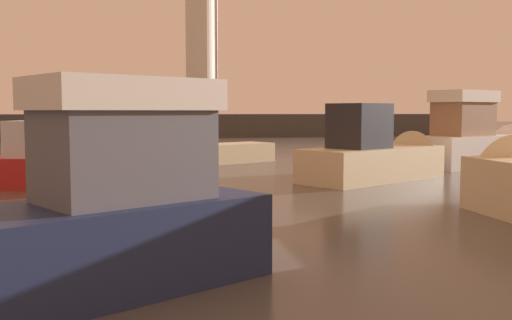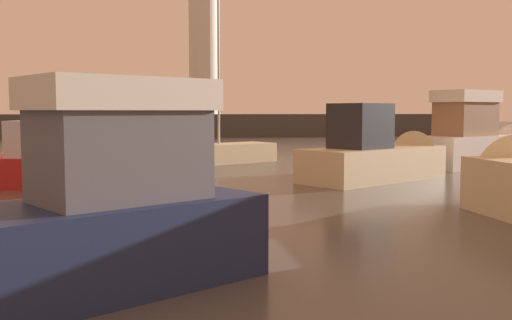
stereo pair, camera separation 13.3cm
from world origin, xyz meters
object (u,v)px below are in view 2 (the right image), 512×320
object	(u,v)px
motorboat_1	(87,167)
motorboat_4	(487,141)
motorboat_3	(16,232)
mooring_buoy	(71,213)
lighthouse	(203,41)
sailboat_moored	(207,153)
motorboat_2	(390,156)

from	to	relation	value
motorboat_1	motorboat_4	distance (m)	19.79
motorboat_3	mooring_buoy	xyz separation A→B (m)	(0.07, 5.34, -0.67)
lighthouse	mooring_buoy	world-z (taller)	lighthouse
motorboat_1	sailboat_moored	size ratio (longest dim) A/B	0.58
motorboat_1	motorboat_2	size ratio (longest dim) A/B	0.88
motorboat_1	mooring_buoy	size ratio (longest dim) A/B	9.15
lighthouse	sailboat_moored	bearing A→B (deg)	-95.20
motorboat_3	mooring_buoy	distance (m)	5.39
lighthouse	motorboat_4	distance (m)	39.46
motorboat_4	sailboat_moored	world-z (taller)	sailboat_moored
mooring_buoy	motorboat_2	bearing A→B (deg)	37.27
motorboat_1	motorboat_4	xyz separation A→B (m)	(18.99, 5.54, 0.47)
motorboat_1	motorboat_2	xyz separation A→B (m)	(11.78, 0.83, 0.17)
motorboat_3	lighthouse	bearing A→B (deg)	81.96
lighthouse	motorboat_3	distance (m)	56.87
motorboat_3	motorboat_2	bearing A→B (deg)	50.74
motorboat_2	motorboat_1	bearing A→B (deg)	-175.95
lighthouse	motorboat_2	bearing A→B (deg)	-85.07
motorboat_4	sailboat_moored	xyz separation A→B (m)	(-13.87, 3.05, -0.64)
motorboat_2	sailboat_moored	xyz separation A→B (m)	(-6.66, 7.76, -0.33)
lighthouse	motorboat_3	bearing A→B (deg)	-98.04
lighthouse	sailboat_moored	distance (m)	35.30
motorboat_2	sailboat_moored	size ratio (longest dim) A/B	0.67
motorboat_2	sailboat_moored	distance (m)	10.23
sailboat_moored	mooring_buoy	bearing A→B (deg)	-106.00
sailboat_moored	motorboat_3	bearing A→B (deg)	-102.37
motorboat_2	motorboat_3	world-z (taller)	motorboat_3
motorboat_4	mooring_buoy	xyz separation A→B (m)	(-18.58, -13.36, -0.81)
motorboat_1	motorboat_3	xyz separation A→B (m)	(0.34, -13.16, 0.33)
sailboat_moored	motorboat_2	bearing A→B (deg)	-49.34
lighthouse	motorboat_4	bearing A→B (deg)	-73.69
mooring_buoy	motorboat_3	bearing A→B (deg)	-90.71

